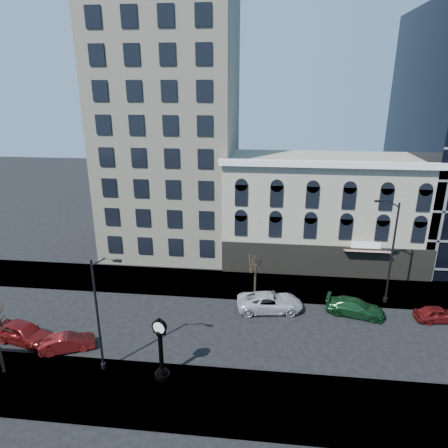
# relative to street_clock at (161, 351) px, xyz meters

# --- Properties ---
(ground) EXTENTS (160.00, 160.00, 0.00)m
(ground) POSITION_rel_street_clock_xyz_m (1.18, 6.40, -2.26)
(ground) COLOR black
(ground) RESTS_ON ground
(sidewalk_far) EXTENTS (160.00, 6.00, 0.12)m
(sidewalk_far) POSITION_rel_street_clock_xyz_m (1.18, 14.40, -2.20)
(sidewalk_far) COLOR gray
(sidewalk_far) RESTS_ON ground
(sidewalk_near) EXTENTS (160.00, 6.00, 0.12)m
(sidewalk_near) POSITION_rel_street_clock_xyz_m (1.18, -1.60, -2.20)
(sidewalk_near) COLOR gray
(sidewalk_near) RESTS_ON ground
(cream_tower) EXTENTS (15.90, 15.40, 42.50)m
(cream_tower) POSITION_rel_street_clock_xyz_m (-4.93, 25.28, 17.06)
(cream_tower) COLOR beige
(cream_tower) RESTS_ON ground
(victorian_row) EXTENTS (22.60, 11.19, 12.50)m
(victorian_row) POSITION_rel_street_clock_xyz_m (13.19, 22.29, 3.74)
(victorian_row) COLOR #A09984
(victorian_row) RESTS_ON ground
(street_clock) EXTENTS (1.07, 1.07, 4.73)m
(street_clock) POSITION_rel_street_clock_xyz_m (0.00, 0.00, 0.00)
(street_clock) COLOR black
(street_clock) RESTS_ON sidewalk_near
(street_lamp_near) EXTENTS (2.33, 0.55, 9.02)m
(street_lamp_near) POSITION_rel_street_clock_xyz_m (-3.80, 0.32, 4.67)
(street_lamp_near) COLOR black
(street_lamp_near) RESTS_ON sidewalk_near
(street_lamp_far) EXTENTS (2.65, 0.71, 10.29)m
(street_lamp_far) POSITION_rel_street_clock_xyz_m (17.54, 12.28, 5.63)
(street_lamp_far) COLOR black
(street_lamp_far) RESTS_ON sidewalk_far
(bare_tree_far) EXTENTS (2.75, 2.75, 4.72)m
(bare_tree_far) POSITION_rel_street_clock_xyz_m (5.98, 13.07, 1.41)
(bare_tree_far) COLOR #312718
(bare_tree_far) RESTS_ON sidewalk_far
(car_near_a) EXTENTS (5.33, 3.21, 1.70)m
(car_near_a) POSITION_rel_street_clock_xyz_m (-12.02, 2.88, -1.41)
(car_near_a) COLOR maroon
(car_near_a) RESTS_ON ground
(car_near_b) EXTENTS (4.27, 2.92, 1.33)m
(car_near_b) POSITION_rel_street_clock_xyz_m (-8.07, 2.24, -1.59)
(car_near_b) COLOR maroon
(car_near_b) RESTS_ON ground
(car_far_a) EXTENTS (6.26, 3.54, 1.65)m
(car_far_a) POSITION_rel_street_clock_xyz_m (7.44, 9.88, -1.44)
(car_far_a) COLOR silver
(car_far_a) RESTS_ON ground
(car_far_b) EXTENTS (5.45, 3.27, 1.48)m
(car_far_b) POSITION_rel_street_clock_xyz_m (15.02, 9.96, -1.52)
(car_far_b) COLOR #143F1E
(car_far_b) RESTS_ON ground
(car_far_c) EXTENTS (4.13, 2.06, 1.35)m
(car_far_c) POSITION_rel_street_clock_xyz_m (22.00, 9.72, -1.59)
(car_far_c) COLOR maroon
(car_far_c) RESTS_ON ground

